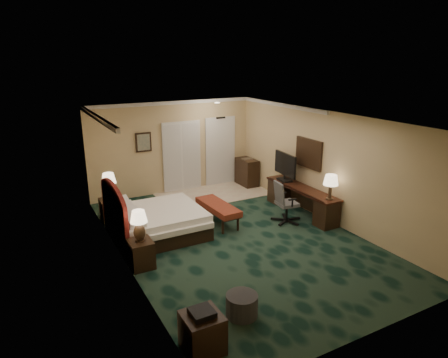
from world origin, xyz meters
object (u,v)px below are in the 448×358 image
bed (159,222)px  nightstand_far (110,210)px  lamp_near (139,226)px  side_table (202,333)px  lamp_far (109,186)px  desk_chair (287,202)px  bed_bench (218,213)px  minibar (247,172)px  desk (301,200)px  tv (285,167)px  nightstand_near (141,254)px  ottoman (242,305)px

bed → nightstand_far: bed is taller
nightstand_far → lamp_near: lamp_near is taller
nightstand_far → side_table: size_ratio=0.99×
lamp_far → nightstand_far: bearing=180.0°
side_table → desk_chair: size_ratio=0.54×
bed_bench → lamp_near: bearing=-155.4°
bed → minibar: minibar is taller
lamp_far → desk_chair: lamp_far is taller
lamp_near → minibar: (4.49, 3.41, -0.43)m
minibar → desk: bearing=-90.2°
lamp_far → tv: (4.41, -1.16, 0.19)m
bed → side_table: bearing=-101.0°
bed → lamp_near: 1.55m
nightstand_far → lamp_far: (0.03, -0.00, 0.61)m
bed → side_table: 3.95m
desk → minibar: size_ratio=2.89×
desk_chair → minibar: bearing=84.8°
nightstand_near → lamp_near: (0.01, 0.01, 0.58)m
nightstand_far → lamp_far: lamp_far is taller
bed_bench → side_table: (-2.24, -3.84, 0.04)m
lamp_far → bed: bearing=-60.1°
bed → ottoman: 3.47m
lamp_near → side_table: bearing=-89.0°
nightstand_far → desk: bearing=-22.4°
nightstand_near → desk: bearing=9.2°
nightstand_near → ottoman: 2.43m
side_table → nightstand_near: bearing=91.2°
nightstand_far → side_table: bearing=-89.5°
nightstand_far → bed_bench: (2.29, -1.39, -0.03)m
desk → minibar: 2.70m
lamp_far → desk: lamp_far is taller
nightstand_near → lamp_far: size_ratio=0.82×
lamp_near → desk: lamp_near is taller
bed_bench → desk: size_ratio=0.60×
bed_bench → minibar: minibar is taller
bed → lamp_far: size_ratio=2.84×
ottoman → desk: bearing=39.9°
bed → nightstand_far: (-0.80, 1.35, -0.02)m
lamp_far → side_table: 5.26m
nightstand_far → minibar: minibar is taller
side_table → minibar: (4.44, 6.08, 0.14)m
lamp_near → minibar: size_ratio=0.73×
lamp_near → nightstand_far: bearing=90.0°
nightstand_far → minibar: 4.57m
nightstand_far → nightstand_near: bearing=-90.1°
lamp_near → bed_bench: 2.64m
nightstand_near → lamp_far: lamp_far is taller
tv → desk_chair: size_ratio=0.93×
ottoman → side_table: 0.97m
lamp_near → ottoman: bearing=-67.7°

